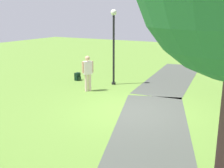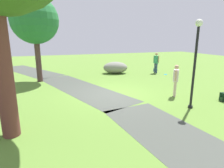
% 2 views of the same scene
% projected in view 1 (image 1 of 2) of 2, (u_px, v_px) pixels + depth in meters
% --- Properties ---
extents(ground_plane, '(48.00, 48.00, 0.00)m').
position_uv_depth(ground_plane, '(133.00, 111.00, 9.88)').
color(ground_plane, '#5A8131').
extents(footpath_segment_near, '(8.20, 3.10, 0.01)m').
position_uv_depth(footpath_segment_near, '(173.00, 77.00, 15.17)').
color(footpath_segment_near, '#434740').
rests_on(footpath_segment_near, ground).
extents(footpath_segment_mid, '(8.29, 4.71, 0.01)m').
position_uv_depth(footpath_segment_mid, '(151.00, 137.00, 7.78)').
color(footpath_segment_mid, '#434740').
rests_on(footpath_segment_mid, ground).
extents(lamp_post, '(0.28, 0.28, 3.58)m').
position_uv_depth(lamp_post, '(114.00, 39.00, 13.04)').
color(lamp_post, black).
rests_on(lamp_post, ground).
extents(man_near_boulder, '(0.43, 0.42, 1.59)m').
position_uv_depth(man_near_boulder, '(88.00, 71.00, 12.20)').
color(man_near_boulder, beige).
rests_on(man_near_boulder, ground).
extents(spare_backpack_on_lawn, '(0.29, 0.27, 0.40)m').
position_uv_depth(spare_backpack_on_lawn, '(78.00, 77.00, 14.35)').
color(spare_backpack_on_lawn, black).
rests_on(spare_backpack_on_lawn, ground).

